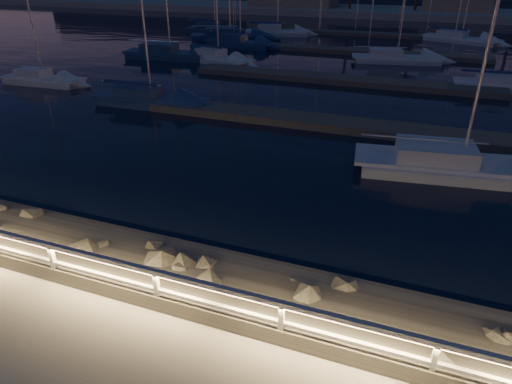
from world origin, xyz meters
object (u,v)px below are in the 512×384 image
sailboat_a (42,78)px  sailboat_j (239,42)px  sailboat_g (395,58)px  guard_rail (116,270)px  sailboat_m (214,29)px  sailboat_b (149,99)px  sailboat_i (276,32)px  sailboat_n (228,36)px  sailboat_e (217,58)px  sailboat_k (459,38)px  sailboat_f (168,53)px  sailboat_l (510,85)px  sailboat_c (456,164)px

sailboat_a → sailboat_j: bearing=67.8°
sailboat_g → guard_rail: bearing=-106.2°
sailboat_a → sailboat_m: sailboat_m is taller
sailboat_a → sailboat_b: bearing=-13.7°
guard_rail → sailboat_i: bearing=104.2°
guard_rail → sailboat_g: size_ratio=3.42×
sailboat_n → sailboat_e: bearing=-89.2°
sailboat_e → sailboat_j: size_ratio=0.90×
sailboat_j → sailboat_k: sailboat_k is taller
sailboat_f → sailboat_g: (19.13, 5.45, -0.05)m
guard_rail → sailboat_j: sailboat_j is taller
guard_rail → sailboat_e: sailboat_e is taller
sailboat_g → sailboat_l: bearing=-52.0°
sailboat_f → sailboat_a: bearing=-113.2°
sailboat_b → sailboat_m: sailboat_m is taller
guard_rail → sailboat_a: (-19.71, 17.98, -0.98)m
guard_rail → sailboat_g: sailboat_g is taller
sailboat_c → sailboat_e: (-18.96, 17.33, -0.02)m
sailboat_g → sailboat_f: bearing=-175.5°
sailboat_b → sailboat_l: sailboat_l is taller
sailboat_l → sailboat_a: bearing=-166.1°
sailboat_g → sailboat_l: 10.90m
sailboat_a → sailboat_c: (27.37, -6.01, 0.05)m
sailboat_b → sailboat_c: sailboat_c is taller
sailboat_n → sailboat_c: bearing=-70.3°
sailboat_c → sailboat_i: sailboat_c is taller
sailboat_e → sailboat_k: size_ratio=0.84×
sailboat_f → sailboat_k: sailboat_f is taller
sailboat_g → sailboat_b: bearing=-135.0°
sailboat_g → sailboat_l: sailboat_g is taller
sailboat_b → sailboat_j: bearing=96.6°
guard_rail → sailboat_e: (-11.29, 29.30, -0.95)m
sailboat_c → sailboat_g: size_ratio=1.12×
sailboat_a → sailboat_f: 12.04m
sailboat_c → sailboat_g: sailboat_c is taller
guard_rail → sailboat_b: (-9.58, 16.08, -0.96)m
sailboat_a → sailboat_l: bearing=14.7°
sailboat_a → guard_rail: bearing=-45.4°
guard_rail → sailboat_l: sailboat_l is taller
sailboat_a → sailboat_m: size_ratio=0.86×
sailboat_e → sailboat_j: sailboat_j is taller
sailboat_a → sailboat_e: size_ratio=0.91×
sailboat_e → sailboat_b: bearing=-66.2°
sailboat_j → sailboat_i: bearing=90.4°
sailboat_e → sailboat_j: bearing=116.7°
guard_rail → sailboat_c: (7.67, 11.97, -0.93)m
sailboat_e → sailboat_g: sailboat_g is taller
sailboat_a → sailboat_b: (10.12, -1.90, 0.02)m
sailboat_l → sailboat_m: bearing=146.0°
sailboat_e → sailboat_l: sailboat_l is taller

